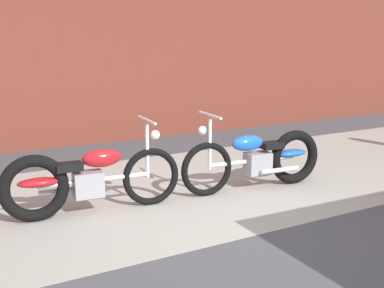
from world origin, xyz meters
name	(u,v)px	position (x,y,z in m)	size (l,w,h in m)	color
ground_plane	(254,236)	(0.00, 0.00, 0.00)	(80.00, 80.00, 0.00)	#47474C
sidewalk_slab	(173,189)	(0.00, 1.75, 0.00)	(36.00, 3.50, 0.01)	#9E998E
motorcycle_red	(81,180)	(-1.30, 1.42, 0.40)	(2.01, 0.58, 1.03)	black
motorcycle_blue	(263,158)	(1.04, 1.23, 0.40)	(2.01, 0.58, 1.03)	black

